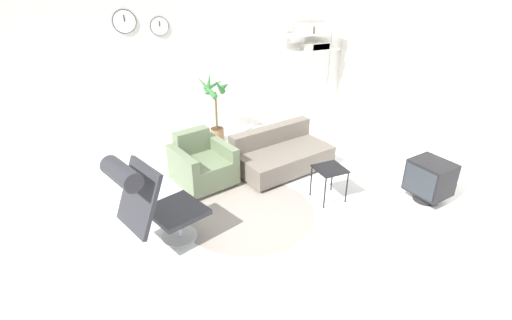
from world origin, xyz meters
name	(u,v)px	position (x,y,z in m)	size (l,w,h in m)	color
ground_plane	(245,213)	(0.00, 0.00, 0.00)	(12.00, 12.00, 0.00)	white
wall_back	(182,63)	(0.00, 2.83, 1.40)	(12.00, 0.09, 2.80)	silver
wall_right	(451,83)	(3.37, 0.00, 1.40)	(0.06, 12.00, 2.80)	silver
round_rug	(248,212)	(0.04, -0.01, 0.00)	(1.81, 1.81, 0.01)	gray
lounge_chair	(148,197)	(-1.26, -0.25, 0.73)	(1.13, 0.88, 1.22)	#BCBCC1
armchair_red	(202,166)	(-0.27, 1.00, 0.29)	(0.94, 0.96, 0.78)	silver
couch_low	(281,155)	(1.02, 0.94, 0.24)	(1.65, 1.12, 0.64)	black
side_table	(330,172)	(1.22, -0.16, 0.43)	(0.40, 0.40, 0.49)	black
crt_television	(430,180)	(2.47, -0.76, 0.33)	(0.54, 0.60, 0.60)	black
potted_plant	(216,110)	(0.43, 2.36, 0.63)	(0.57, 0.57, 1.29)	brown
shelf_unit	(315,39)	(2.57, 2.60, 1.67)	(1.23, 0.28, 2.10)	#BCBCC1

